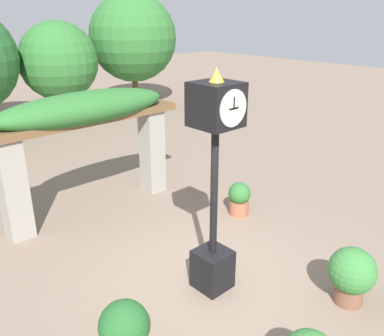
% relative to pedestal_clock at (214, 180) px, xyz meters
% --- Properties ---
extents(ground_plane, '(60.00, 60.00, 0.00)m').
position_rel_pedestal_clock_xyz_m(ground_plane, '(-0.01, 0.20, -1.94)').
color(ground_plane, '#7F6B5B').
extents(pedestal_clock, '(0.63, 0.68, 3.63)m').
position_rel_pedestal_clock_xyz_m(pedestal_clock, '(0.00, 0.00, 0.00)').
color(pedestal_clock, black).
rests_on(pedestal_clock, ground).
extents(pergola, '(4.53, 1.08, 2.77)m').
position_rel_pedestal_clock_xyz_m(pergola, '(-0.01, 3.83, 0.15)').
color(pergola, gray).
rests_on(pergola, ground).
extents(potted_plant_near_left, '(0.50, 0.50, 0.76)m').
position_rel_pedestal_clock_xyz_m(potted_plant_near_left, '(2.32, 1.42, -1.55)').
color(potted_plant_near_left, '#9E563D').
rests_on(potted_plant_near_left, ground).
extents(potted_plant_near_right, '(0.67, 0.67, 0.87)m').
position_rel_pedestal_clock_xyz_m(potted_plant_near_right, '(-1.93, -0.28, -1.46)').
color(potted_plant_near_right, '#B26B4C').
rests_on(potted_plant_near_right, ground).
extents(potted_plant_far_right, '(0.74, 0.74, 0.96)m').
position_rel_pedestal_clock_xyz_m(potted_plant_far_right, '(1.30, -1.75, -1.41)').
color(potted_plant_far_right, brown).
rests_on(potted_plant_far_right, ground).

